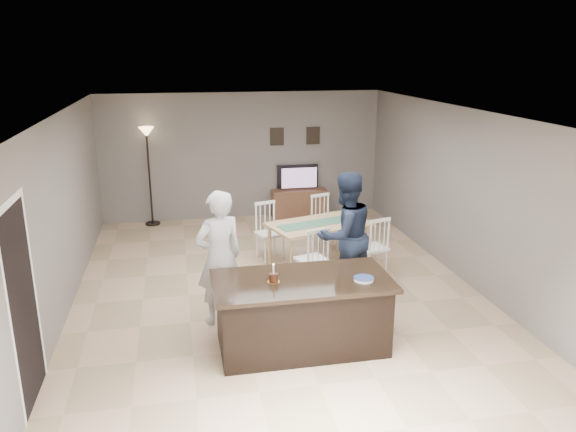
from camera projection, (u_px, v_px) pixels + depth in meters
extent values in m
plane|color=tan|center=(276.00, 288.00, 8.68)|extent=(8.00, 8.00, 0.00)
plane|color=slate|center=(243.00, 156.00, 12.06)|extent=(6.00, 0.00, 6.00)
plane|color=slate|center=(362.00, 332.00, 4.54)|extent=(6.00, 0.00, 6.00)
plane|color=slate|center=(61.00, 216.00, 7.73)|extent=(0.00, 8.00, 8.00)
plane|color=slate|center=(462.00, 194.00, 8.86)|extent=(0.00, 8.00, 8.00)
plane|color=white|center=(275.00, 112.00, 7.91)|extent=(8.00, 8.00, 0.00)
cube|color=black|center=(302.00, 315.00, 6.87)|extent=(2.00, 1.00, 0.85)
cube|color=black|center=(302.00, 281.00, 6.74)|extent=(2.15, 1.10, 0.05)
cube|color=brown|center=(299.00, 203.00, 12.37)|extent=(1.20, 0.40, 0.60)
imported|color=black|center=(298.00, 177.00, 12.27)|extent=(0.91, 0.12, 0.53)
plane|color=#CD4A16|center=(299.00, 178.00, 12.19)|extent=(0.78, 0.00, 0.78)
cube|color=black|center=(277.00, 137.00, 12.06)|extent=(0.30, 0.02, 0.38)
cube|color=black|center=(313.00, 136.00, 12.21)|extent=(0.30, 0.02, 0.38)
plane|color=black|center=(24.00, 307.00, 5.65)|extent=(0.00, 2.10, 2.10)
plane|color=white|center=(9.00, 203.00, 5.34)|extent=(0.00, 1.02, 1.02)
imported|color=#B8B7BC|center=(219.00, 258.00, 7.39)|extent=(0.78, 0.64, 1.83)
imported|color=#171F33|center=(345.00, 236.00, 8.17)|extent=(1.10, 0.98, 1.89)
cylinder|color=gold|center=(274.00, 282.00, 6.65)|extent=(0.15, 0.15, 0.00)
cylinder|color=#371C0F|center=(274.00, 278.00, 6.64)|extent=(0.11, 0.11, 0.10)
cylinder|color=white|center=(273.00, 269.00, 6.61)|extent=(0.02, 0.02, 0.11)
sphere|color=#FFBF4C|center=(273.00, 264.00, 6.59)|extent=(0.02, 0.02, 0.02)
cylinder|color=white|center=(364.00, 280.00, 6.69)|extent=(0.24, 0.24, 0.01)
cylinder|color=white|center=(364.00, 279.00, 6.69)|extent=(0.24, 0.24, 0.01)
cylinder|color=white|center=(364.00, 278.00, 6.68)|extent=(0.24, 0.24, 0.01)
cylinder|color=#2C4388|center=(364.00, 278.00, 6.68)|extent=(0.24, 0.24, 0.00)
cube|color=tan|center=(319.00, 224.00, 9.35)|extent=(1.84, 1.36, 0.04)
cylinder|color=tan|center=(291.00, 261.00, 8.81)|extent=(0.06, 0.06, 0.73)
cylinder|color=tan|center=(343.00, 233.00, 10.12)|extent=(0.06, 0.06, 0.73)
cube|color=#38664A|center=(319.00, 223.00, 9.35)|extent=(1.48, 0.76, 0.01)
cube|color=silver|center=(312.00, 260.00, 8.57)|extent=(0.53, 0.52, 0.04)
cylinder|color=silver|center=(307.00, 280.00, 8.42)|extent=(0.03, 0.03, 0.44)
cylinder|color=silver|center=(316.00, 269.00, 8.86)|extent=(0.03, 0.03, 0.44)
cube|color=silver|center=(319.00, 231.00, 8.27)|extent=(0.38, 0.14, 0.05)
cube|color=silver|center=(372.00, 248.00, 9.09)|extent=(0.53, 0.52, 0.04)
cylinder|color=silver|center=(368.00, 267.00, 8.94)|extent=(0.03, 0.03, 0.44)
cylinder|color=silver|center=(374.00, 257.00, 9.37)|extent=(0.03, 0.03, 0.44)
cube|color=silver|center=(380.00, 220.00, 8.78)|extent=(0.38, 0.14, 0.05)
cube|color=silver|center=(270.00, 234.00, 9.79)|extent=(0.53, 0.52, 0.04)
cylinder|color=silver|center=(275.00, 242.00, 10.07)|extent=(0.03, 0.03, 0.44)
cylinder|color=silver|center=(265.00, 251.00, 9.64)|extent=(0.03, 0.03, 0.44)
cube|color=silver|center=(265.00, 203.00, 9.80)|extent=(0.38, 0.14, 0.05)
cube|color=silver|center=(325.00, 224.00, 10.30)|extent=(0.53, 0.52, 0.04)
cylinder|color=silver|center=(328.00, 233.00, 10.59)|extent=(0.03, 0.03, 0.44)
cylinder|color=silver|center=(321.00, 241.00, 10.15)|extent=(0.03, 0.03, 0.44)
cube|color=silver|center=(320.00, 195.00, 10.31)|extent=(0.38, 0.14, 0.05)
cylinder|color=black|center=(153.00, 223.00, 11.87)|extent=(0.31, 0.31, 0.03)
cylinder|color=black|center=(150.00, 180.00, 11.60)|extent=(0.04, 0.04, 1.89)
cone|color=#FFD18C|center=(146.00, 132.00, 11.31)|extent=(0.31, 0.31, 0.20)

